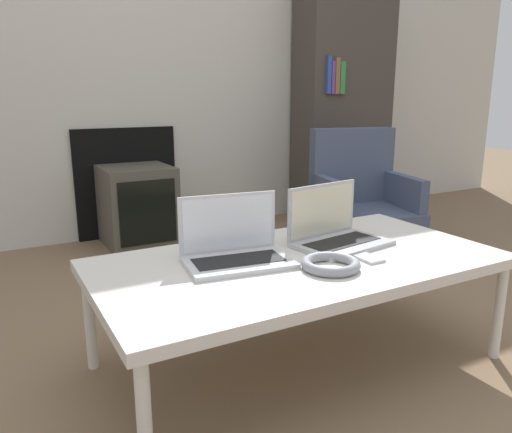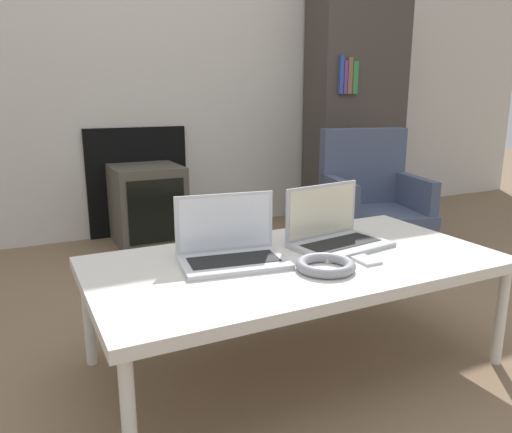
% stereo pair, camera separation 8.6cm
% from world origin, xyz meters
% --- Properties ---
extents(ground_plane, '(14.00, 14.00, 0.00)m').
position_xyz_m(ground_plane, '(0.00, 0.00, 0.00)').
color(ground_plane, '#7A6047').
extents(wall_back, '(7.00, 0.08, 2.60)m').
position_xyz_m(wall_back, '(-0.00, 2.05, 1.29)').
color(wall_back, beige).
rests_on(wall_back, ground_plane).
extents(table, '(1.35, 0.70, 0.38)m').
position_xyz_m(table, '(0.00, 0.10, 0.36)').
color(table, silver).
rests_on(table, ground_plane).
extents(laptop_left, '(0.36, 0.27, 0.21)m').
position_xyz_m(laptop_left, '(-0.20, 0.18, 0.43)').
color(laptop_left, silver).
rests_on(laptop_left, table).
extents(laptop_right, '(0.37, 0.27, 0.21)m').
position_xyz_m(laptop_right, '(0.20, 0.18, 0.43)').
color(laptop_right, '#B2B2B7').
rests_on(laptop_right, table).
extents(headphones, '(0.19, 0.19, 0.03)m').
position_xyz_m(headphones, '(0.02, -0.03, 0.40)').
color(headphones, gray).
rests_on(headphones, table).
extents(phone, '(0.06, 0.13, 0.01)m').
position_xyz_m(phone, '(0.19, -0.01, 0.39)').
color(phone, silver).
rests_on(phone, table).
extents(tv, '(0.41, 0.44, 0.49)m').
position_xyz_m(tv, '(-0.07, 1.79, 0.24)').
color(tv, '#4C473D').
rests_on(tv, ground_plane).
extents(armchair, '(0.67, 0.66, 0.71)m').
position_xyz_m(armchair, '(1.19, 1.19, 0.33)').
color(armchair, '#47516B').
rests_on(armchair, ground_plane).
extents(bookshelf, '(0.74, 0.32, 1.67)m').
position_xyz_m(bookshelf, '(1.56, 1.85, 0.84)').
color(bookshelf, '#3F3833').
rests_on(bookshelf, ground_plane).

